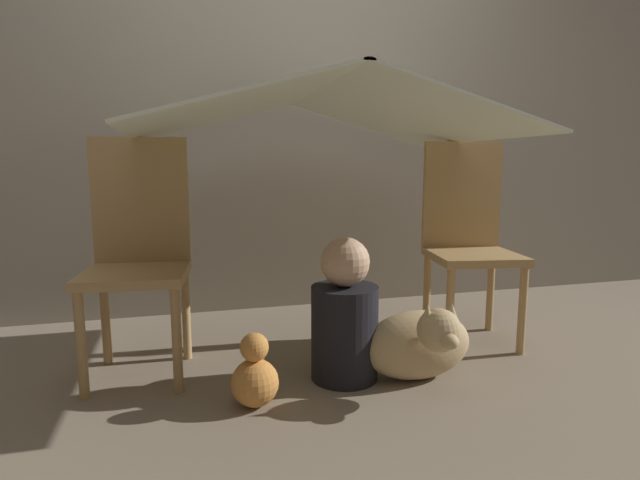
# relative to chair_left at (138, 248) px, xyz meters

# --- Properties ---
(ground_plane) EXTENTS (8.80, 8.80, 0.00)m
(ground_plane) POSITION_rel_chair_left_xyz_m (0.74, -0.19, -0.51)
(ground_plane) COLOR gray
(wall_back) EXTENTS (7.00, 0.05, 2.50)m
(wall_back) POSITION_rel_chair_left_xyz_m (0.74, 0.79, 0.74)
(wall_back) COLOR gray
(wall_back) RESTS_ON ground_plane
(chair_left) EXTENTS (0.43, 0.43, 0.96)m
(chair_left) POSITION_rel_chair_left_xyz_m (0.00, 0.00, 0.00)
(chair_left) COLOR tan
(chair_left) RESTS_ON ground_plane
(chair_right) EXTENTS (0.45, 0.45, 0.96)m
(chair_right) POSITION_rel_chair_left_xyz_m (1.50, -0.00, 0.00)
(chair_right) COLOR tan
(chair_right) RESTS_ON ground_plane
(sheet_canopy) EXTENTS (1.50, 1.14, 0.21)m
(sheet_canopy) POSITION_rel_chair_left_xyz_m (0.74, -0.08, 0.55)
(sheet_canopy) COLOR silver
(person_front) EXTENTS (0.26, 0.26, 0.57)m
(person_front) POSITION_rel_chair_left_xyz_m (0.78, -0.30, -0.26)
(person_front) COLOR black
(person_front) RESTS_ON ground_plane
(dog) EXTENTS (0.45, 0.38, 0.35)m
(dog) POSITION_rel_chair_left_xyz_m (1.05, -0.41, -0.35)
(dog) COLOR tan
(dog) RESTS_ON ground_plane
(plush_toy) EXTENTS (0.17, 0.17, 0.27)m
(plush_toy) POSITION_rel_chair_left_xyz_m (0.40, -0.45, -0.40)
(plush_toy) COLOR #D88C3F
(plush_toy) RESTS_ON ground_plane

